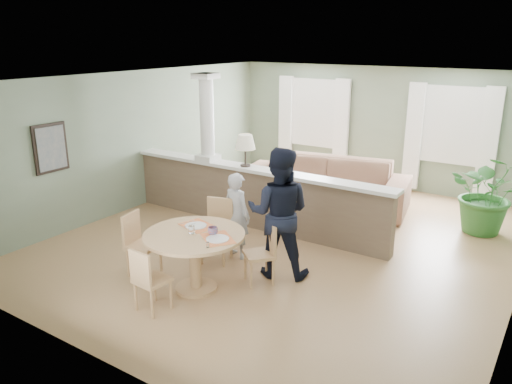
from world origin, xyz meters
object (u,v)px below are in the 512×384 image
Objects in this scene: sofa at (323,183)px; chair_near at (148,278)px; child_person at (237,215)px; dining_table at (195,245)px; chair_side at (139,241)px; man_person at (279,213)px; chair_far_boy at (218,227)px; houseplant at (489,193)px; chair_far_man at (264,250)px.

chair_near is (-0.00, -4.91, -0.02)m from sofa.
sofa is at bearing -80.18° from child_person.
dining_table is 1.02m from chair_side.
sofa reaches higher than chair_near.
man_person is (0.69, 1.01, 0.29)m from dining_table.
child_person reaches higher than chair_near.
sofa is 3.45× the size of chair_far_boy.
chair_far_boy is (-3.26, -3.46, -0.19)m from houseplant.
man_person is (0.04, 0.32, 0.47)m from chair_far_man.
sofa is at bearing 143.38° from chair_far_man.
dining_table is 1.60× the size of chair_near.
dining_table is at bearing -87.13° from chair_far_boy.
sofa is 3.91× the size of chair_near.
houseplant is 6.01m from chair_near.
houseplant is 1.50× the size of chair_far_boy.
chair_near is (-0.12, -0.78, -0.18)m from dining_table.
dining_table reaches higher than chair_far_man.
child_person reaches higher than chair_far_boy.
sofa is 2.45× the size of dining_table.
chair_side is at bearing -131.25° from houseplant.
man_person is (1.04, 0.07, 0.41)m from chair_far_boy.
dining_table is 1.57× the size of chair_far_man.
chair_far_man is 1.66m from chair_near.
sofa is at bearing -96.92° from man_person.
man_person is at bearing -85.50° from sofa.
houseplant is at bearing -4.79° from sofa.
chair_far_boy is at bearing -17.64° from man_person.
houseplant is at bearing 56.52° from dining_table.
dining_table is at bearing -93.88° from chair_near.
man_person is at bearing -13.47° from chair_far_boy.
child_person is at bearing 97.66° from dining_table.
houseplant is 5.28m from dining_table.
child_person is at bearing -100.91° from sofa.
chair_side is (-3.92, -4.47, -0.22)m from houseplant.
man_person reaches higher than chair_side.
man_person reaches higher than chair_far_man.
chair_far_man is (0.99, -0.25, -0.05)m from chair_far_boy.
chair_far_man is at bearing 159.01° from child_person.
child_person is at bearing 35.91° from chair_far_boy.
sofa is 3.05m from houseplant.
sofa reaches higher than chair_side.
chair_far_man is at bearing -112.71° from chair_near.
chair_side is at bearing -34.05° from chair_near.
chair_far_boy reaches higher than chair_far_man.
chair_far_boy is at bearing 63.89° from child_person.
chair_near is at bearing 44.27° from man_person.
chair_near is 0.45× the size of man_person.
man_person is at bearing 122.84° from chair_far_man.
chair_far_man is at bearing -31.38° from chair_far_boy.
child_person is at bearing -44.92° from chair_side.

